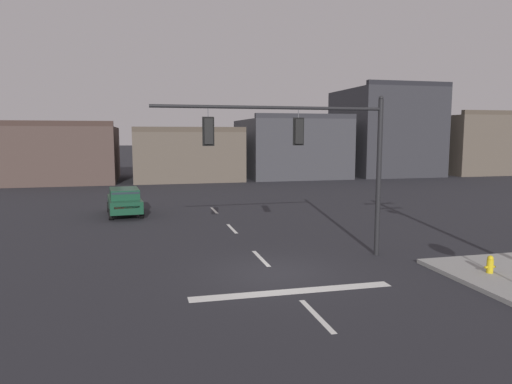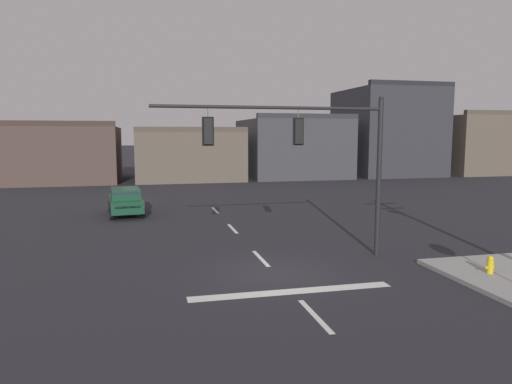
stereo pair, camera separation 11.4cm
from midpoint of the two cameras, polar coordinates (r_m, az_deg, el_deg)
ground_plane at (r=16.65m, az=2.12°, el=-9.74°), size 400.00×400.00×0.00m
stop_bar_paint at (r=14.83m, az=4.27°, el=-11.86°), size 6.40×0.50×0.01m
lane_centreline at (r=18.51m, az=0.42°, el=-8.00°), size 0.16×26.40×0.01m
signal_mast_near_side at (r=17.90m, az=6.85°, el=5.42°), size 8.82×0.40×6.26m
car_lot_nearside at (r=29.14m, az=-15.68°, el=-1.04°), size 2.24×4.58×1.61m
fire_hydrant at (r=17.89m, az=26.20°, el=-8.19°), size 0.40×0.30×0.75m
building_row at (r=54.88m, az=5.89°, el=5.71°), size 56.27×12.29×10.48m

